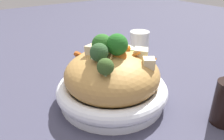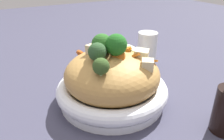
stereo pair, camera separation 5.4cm
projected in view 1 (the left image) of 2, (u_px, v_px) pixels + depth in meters
The scene contains 8 objects.
ground_plane at pixel (112, 101), 0.57m from camera, with size 3.00×3.00×0.00m, color #3A394C.
serving_bowl at pixel (112, 91), 0.56m from camera, with size 0.28×0.28×0.05m.
noodle_heap at pixel (112, 74), 0.54m from camera, with size 0.23×0.23×0.13m.
broccoli_florets at pixel (107, 49), 0.48m from camera, with size 0.11×0.12×0.07m.
carrot_coins at pixel (117, 53), 0.54m from camera, with size 0.16×0.17×0.05m.
zucchini_slices at pixel (117, 51), 0.53m from camera, with size 0.15×0.07×0.03m.
chicken_chunks at pixel (119, 53), 0.52m from camera, with size 0.14×0.14×0.05m.
drinking_glass at pixel (139, 48), 0.77m from camera, with size 0.07×0.07×0.11m.
Camera 1 is at (0.28, 0.39, 0.32)m, focal length 35.72 mm.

